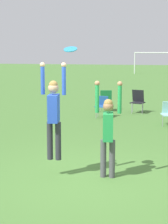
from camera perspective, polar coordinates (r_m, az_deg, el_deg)
ground_plane at (r=7.72m, az=0.24°, el=-10.07°), size 120.00×120.00×0.00m
person_jumping at (r=7.55m, az=-4.65°, el=0.38°), size 0.54×0.42×1.98m
person_defending at (r=7.53m, az=3.68°, el=-2.41°), size 0.55×0.43×1.97m
frisbee at (r=7.25m, az=-2.08°, el=9.54°), size 0.26×0.25×0.11m
camping_chair_0 at (r=15.66m, az=8.19°, el=1.87°), size 0.63×0.68×0.94m
camping_chair_1 at (r=16.07m, az=3.30°, el=1.99°), size 0.58×0.62×0.87m
camping_chair_3 at (r=14.44m, az=2.83°, el=1.17°), size 0.55×0.59×0.82m
soccer_goal at (r=41.79m, az=12.58°, el=8.19°), size 7.10×0.10×2.35m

